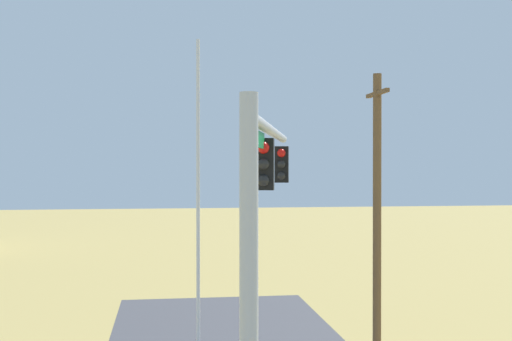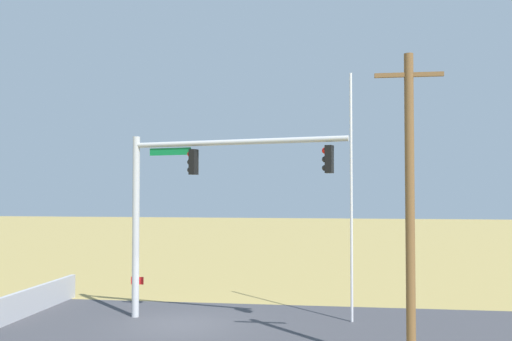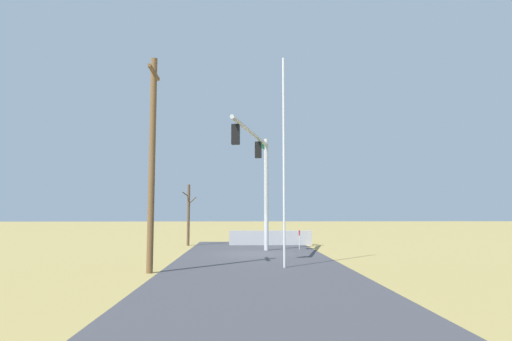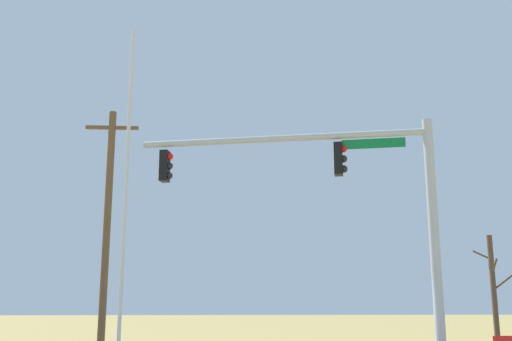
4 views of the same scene
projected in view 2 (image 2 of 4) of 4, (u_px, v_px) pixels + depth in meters
The scene contains 8 objects.
ground_plane at pixel (182, 324), 21.10m from camera, with size 160.00×160.00×0.00m, color #9E894C.
road_surface at pixel (290, 328), 20.55m from camera, with size 28.00×8.00×0.01m, color #3D3D42.
sidewalk_corner at pixel (111, 316), 22.42m from camera, with size 6.00×6.00×0.01m, color #B7B5AD.
retaining_fence at pixel (40, 298), 23.44m from camera, with size 0.20×6.01×1.05m, color #A8A8AD.
signal_mast at pixel (188, 188), 21.60m from camera, with size 8.40×2.26×7.08m.
flagpole at pixel (351, 197), 21.60m from camera, with size 0.10×0.10×9.43m, color silver.
utility_pole at pixel (410, 204), 15.90m from camera, with size 1.90×0.26×8.81m.
open_sign at pixel (137, 284), 24.57m from camera, with size 0.56×0.04×1.22m.
Camera 2 is at (-5.64, 20.70, 4.97)m, focal length 40.05 mm.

